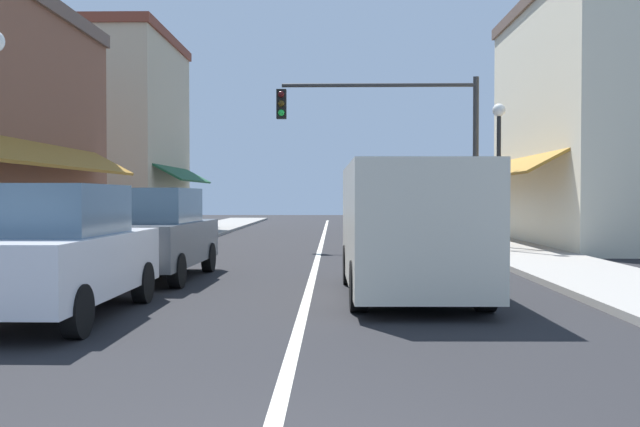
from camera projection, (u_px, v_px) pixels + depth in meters
The scene contains 11 objects.
ground_plane at pixel (320, 250), 21.58m from camera, with size 80.00×80.00×0.00m, color black.
sidewalk_left at pixel (139, 247), 21.69m from camera, with size 2.60×56.00×0.12m, color gray.
sidewalk_right at pixel (502, 248), 21.47m from camera, with size 2.60×56.00×0.12m, color gray.
lane_center_stripe at pixel (320, 249), 21.58m from camera, with size 0.14×52.00×0.01m, color silver.
storefront_right_block at pixel (615, 120), 23.29m from camera, with size 6.98×10.20×8.22m.
storefront_far_left at pixel (115, 134), 31.65m from camera, with size 6.35×8.20×8.75m.
parked_car_nearest_left at pixel (54, 252), 9.40m from camera, with size 1.81×4.11×1.77m.
parked_car_second_left at pixel (154, 234), 13.84m from camera, with size 1.88×4.15×1.77m.
van_in_lane at pixel (408, 225), 11.51m from camera, with size 2.07×5.21×2.12m.
traffic_signal_mast_arm at pixel (402, 128), 21.95m from camera, with size 6.23×0.50×5.30m.
street_lamp_right_mid at pixel (499, 151), 19.81m from camera, with size 0.36×0.36×4.19m.
Camera 1 is at (0.43, -3.54, 1.61)m, focal length 40.04 mm.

